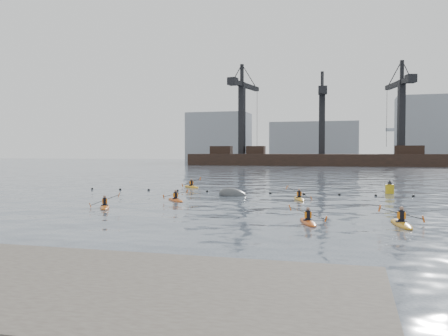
{
  "coord_description": "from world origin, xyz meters",
  "views": [
    {
      "loc": [
        8.09,
        -19.52,
        3.77
      ],
      "look_at": [
        0.79,
        7.26,
        2.8
      ],
      "focal_mm": 38.0,
      "sensor_mm": 36.0,
      "label": 1
    }
  ],
  "objects_px": {
    "kayaker_0": "(105,206)",
    "kayaker_4": "(308,221)",
    "kayaker_5": "(191,186)",
    "kayaker_3": "(299,198)",
    "nav_buoy": "(390,189)",
    "kayaker_1": "(401,223)",
    "kayaker_2": "(176,200)",
    "mooring_buoy": "(233,196)"
  },
  "relations": [
    {
      "from": "kayaker_1",
      "to": "kayaker_0",
      "type": "bearing_deg",
      "value": 162.06
    },
    {
      "from": "kayaker_1",
      "to": "kayaker_3",
      "type": "bearing_deg",
      "value": 109.66
    },
    {
      "from": "kayaker_4",
      "to": "kayaker_5",
      "type": "bearing_deg",
      "value": -74.37
    },
    {
      "from": "kayaker_0",
      "to": "kayaker_5",
      "type": "bearing_deg",
      "value": 63.19
    },
    {
      "from": "kayaker_0",
      "to": "kayaker_2",
      "type": "xyz_separation_m",
      "value": [
        2.98,
        5.44,
        0.0
      ]
    },
    {
      "from": "kayaker_5",
      "to": "nav_buoy",
      "type": "xyz_separation_m",
      "value": [
        19.62,
        -2.53,
        0.32
      ]
    },
    {
      "from": "kayaker_3",
      "to": "kayaker_4",
      "type": "distance_m",
      "value": 12.35
    },
    {
      "from": "kayaker_2",
      "to": "kayaker_5",
      "type": "bearing_deg",
      "value": 63.68
    },
    {
      "from": "kayaker_3",
      "to": "nav_buoy",
      "type": "xyz_separation_m",
      "value": [
        7.25,
        7.3,
        0.33
      ]
    },
    {
      "from": "kayaker_4",
      "to": "mooring_buoy",
      "type": "relative_size",
      "value": 1.22
    },
    {
      "from": "kayaker_0",
      "to": "kayaker_4",
      "type": "distance_m",
      "value": 14.2
    },
    {
      "from": "mooring_buoy",
      "to": "kayaker_3",
      "type": "bearing_deg",
      "value": -16.82
    },
    {
      "from": "kayaker_0",
      "to": "kayaker_5",
      "type": "distance_m",
      "value": 18.71
    },
    {
      "from": "kayaker_1",
      "to": "kayaker_2",
      "type": "relative_size",
      "value": 1.32
    },
    {
      "from": "kayaker_3",
      "to": "kayaker_4",
      "type": "bearing_deg",
      "value": -97.93
    },
    {
      "from": "nav_buoy",
      "to": "kayaker_3",
      "type": "bearing_deg",
      "value": -134.81
    },
    {
      "from": "kayaker_0",
      "to": "nav_buoy",
      "type": "distance_m",
      "value": 25.16
    },
    {
      "from": "kayaker_4",
      "to": "kayaker_0",
      "type": "bearing_deg",
      "value": -30.69
    },
    {
      "from": "kayaker_1",
      "to": "nav_buoy",
      "type": "xyz_separation_m",
      "value": [
        0.78,
        18.97,
        0.32
      ]
    },
    {
      "from": "kayaker_4",
      "to": "kayaker_5",
      "type": "distance_m",
      "value": 26.21
    },
    {
      "from": "kayaker_2",
      "to": "nav_buoy",
      "type": "xyz_separation_m",
      "value": [
        16.28,
        10.74,
        0.33
      ]
    },
    {
      "from": "kayaker_4",
      "to": "kayaker_5",
      "type": "relative_size",
      "value": 1.1
    },
    {
      "from": "kayaker_1",
      "to": "kayaker_5",
      "type": "bearing_deg",
      "value": 121.87
    },
    {
      "from": "kayaker_1",
      "to": "mooring_buoy",
      "type": "bearing_deg",
      "value": 123.05
    },
    {
      "from": "kayaker_3",
      "to": "mooring_buoy",
      "type": "bearing_deg",
      "value": 146.89
    },
    {
      "from": "kayaker_3",
      "to": "nav_buoy",
      "type": "relative_size",
      "value": 2.22
    },
    {
      "from": "mooring_buoy",
      "to": "kayaker_4",
      "type": "bearing_deg",
      "value": -61.52
    },
    {
      "from": "kayaker_4",
      "to": "nav_buoy",
      "type": "relative_size",
      "value": 2.18
    },
    {
      "from": "kayaker_3",
      "to": "kayaker_4",
      "type": "height_order",
      "value": "kayaker_3"
    },
    {
      "from": "kayaker_1",
      "to": "mooring_buoy",
      "type": "distance_m",
      "value": 18.17
    },
    {
      "from": "kayaker_3",
      "to": "kayaker_4",
      "type": "relative_size",
      "value": 1.02
    },
    {
      "from": "kayaker_2",
      "to": "kayaker_3",
      "type": "height_order",
      "value": "kayaker_3"
    },
    {
      "from": "kayaker_3",
      "to": "mooring_buoy",
      "type": "xyz_separation_m",
      "value": [
        -5.79,
        1.75,
        -0.09
      ]
    },
    {
      "from": "kayaker_4",
      "to": "kayaker_5",
      "type": "height_order",
      "value": "kayaker_5"
    },
    {
      "from": "kayaker_5",
      "to": "mooring_buoy",
      "type": "height_order",
      "value": "kayaker_5"
    },
    {
      "from": "kayaker_4",
      "to": "kayaker_3",
      "type": "bearing_deg",
      "value": -98.73
    },
    {
      "from": "kayaker_2",
      "to": "mooring_buoy",
      "type": "distance_m",
      "value": 6.12
    },
    {
      "from": "kayaker_1",
      "to": "kayaker_5",
      "type": "distance_m",
      "value": 28.58
    },
    {
      "from": "kayaker_2",
      "to": "kayaker_4",
      "type": "xyz_separation_m",
      "value": [
        10.83,
        -8.78,
        0.0
      ]
    },
    {
      "from": "kayaker_1",
      "to": "kayaker_3",
      "type": "height_order",
      "value": "kayaker_3"
    },
    {
      "from": "kayaker_5",
      "to": "kayaker_3",
      "type": "bearing_deg",
      "value": -82.28
    },
    {
      "from": "kayaker_1",
      "to": "kayaker_4",
      "type": "height_order",
      "value": "kayaker_1"
    }
  ]
}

